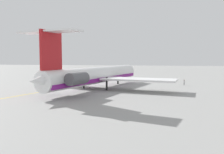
# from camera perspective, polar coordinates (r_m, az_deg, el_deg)

# --- Properties ---
(ground) EXTENTS (385.78, 385.78, 0.00)m
(ground) POSITION_cam_1_polar(r_m,az_deg,el_deg) (65.16, -9.80, -2.80)
(ground) COLOR gray
(main_jetliner) EXTENTS (46.67, 41.89, 13.90)m
(main_jetliner) POSITION_cam_1_polar(r_m,az_deg,el_deg) (62.64, -4.16, 0.44)
(main_jetliner) COLOR white
(main_jetliner) RESTS_ON ground
(ground_crew_near_nose) EXTENTS (0.37, 0.28, 1.70)m
(ground_crew_near_nose) POSITION_cam_1_polar(r_m,az_deg,el_deg) (75.39, 17.13, -1.10)
(ground_crew_near_nose) COLOR black
(ground_crew_near_nose) RESTS_ON ground
(ground_crew_near_tail) EXTENTS (0.44, 0.29, 1.79)m
(ground_crew_near_tail) POSITION_cam_1_polar(r_m,az_deg,el_deg) (94.12, -11.19, 0.18)
(ground_crew_near_tail) COLOR black
(ground_crew_near_tail) RESTS_ON ground
(safety_cone_nose) EXTENTS (0.40, 0.40, 0.55)m
(safety_cone_nose) POSITION_cam_1_polar(r_m,az_deg,el_deg) (96.88, -6.53, -0.14)
(safety_cone_nose) COLOR #EA590F
(safety_cone_nose) RESTS_ON ground
(safety_cone_tail) EXTENTS (0.40, 0.40, 0.55)m
(safety_cone_tail) POSITION_cam_1_polar(r_m,az_deg,el_deg) (94.38, -5.34, -0.26)
(safety_cone_tail) COLOR #EA590F
(safety_cone_tail) RESTS_ON ground
(taxiway_centreline) EXTENTS (74.45, 26.53, 0.01)m
(taxiway_centreline) POSITION_cam_1_polar(r_m,az_deg,el_deg) (66.97, -11.31, -2.62)
(taxiway_centreline) COLOR gold
(taxiway_centreline) RESTS_ON ground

